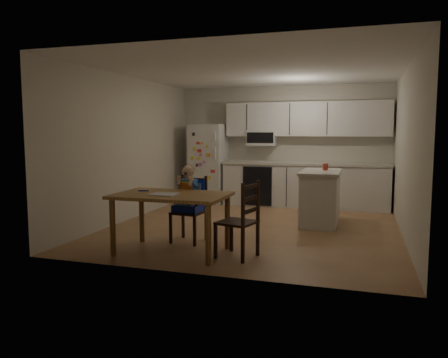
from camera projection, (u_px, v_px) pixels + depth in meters
room at (261, 149)px, 7.42m from camera, size 4.52×5.01×2.51m
refrigerator at (208, 164)px, 9.51m from camera, size 0.72×0.70×1.70m
kitchen_run at (304, 164)px, 8.98m from camera, size 3.37×0.62×2.15m
kitchen_island at (320, 197)px, 7.33m from camera, size 0.63×1.21×0.89m
red_cup at (325, 167)px, 7.38m from camera, size 0.09×0.09×0.11m
dining_table at (171, 202)px, 5.53m from camera, size 1.42×0.91×0.76m
napkin at (164, 194)px, 5.44m from camera, size 0.33×0.28×0.01m
toddler_spoon at (143, 191)px, 5.75m from camera, size 0.12×0.06×0.02m
chair_booster at (190, 195)px, 6.11m from camera, size 0.44×0.44×1.08m
chair_side at (244, 215)px, 5.29m from camera, size 0.51×0.51×0.95m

